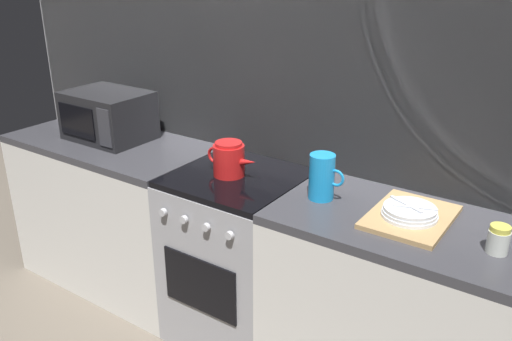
{
  "coord_description": "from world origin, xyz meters",
  "views": [
    {
      "loc": [
        1.41,
        -1.89,
        1.89
      ],
      "look_at": [
        0.11,
        0.0,
        0.95
      ],
      "focal_mm": 37.59,
      "sensor_mm": 36.0,
      "label": 1
    }
  ],
  "objects": [
    {
      "name": "ground_plane",
      "position": [
        0.0,
        0.0,
        0.0
      ],
      "size": [
        8.0,
        8.0,
        0.0
      ],
      "primitive_type": "plane",
      "color": "#6B6054"
    },
    {
      "name": "back_wall",
      "position": [
        0.0,
        0.32,
        1.2
      ],
      "size": [
        3.6,
        0.05,
        2.4
      ],
      "color": "gray",
      "rests_on": "ground_plane"
    },
    {
      "name": "counter_left",
      "position": [
        -0.9,
        0.0,
        0.45
      ],
      "size": [
        1.2,
        0.6,
        0.9
      ],
      "color": "silver",
      "rests_on": "ground_plane"
    },
    {
      "name": "stove_unit",
      "position": [
        -0.0,
        -0.0,
        0.45
      ],
      "size": [
        0.6,
        0.63,
        0.9
      ],
      "color": "#9E9EA3",
      "rests_on": "ground_plane"
    },
    {
      "name": "counter_right",
      "position": [
        0.9,
        0.0,
        0.45
      ],
      "size": [
        1.2,
        0.6,
        0.9
      ],
      "color": "silver",
      "rests_on": "ground_plane"
    },
    {
      "name": "microwave",
      "position": [
        -0.93,
        0.03,
        1.04
      ],
      "size": [
        0.46,
        0.35,
        0.27
      ],
      "color": "black",
      "rests_on": "counter_left"
    },
    {
      "name": "kettle",
      "position": [
        -0.03,
        -0.02,
        0.98
      ],
      "size": [
        0.28,
        0.15,
        0.17
      ],
      "color": "red",
      "rests_on": "stove_unit"
    },
    {
      "name": "pitcher",
      "position": [
        0.45,
        0.0,
        1.0
      ],
      "size": [
        0.16,
        0.11,
        0.2
      ],
      "color": "#198CD8",
      "rests_on": "counter_right"
    },
    {
      "name": "dish_pile",
      "position": [
        0.84,
        0.02,
        0.92
      ],
      "size": [
        0.3,
        0.4,
        0.07
      ],
      "color": "tan",
      "rests_on": "counter_right"
    },
    {
      "name": "spice_jar",
      "position": [
        1.18,
        -0.05,
        0.95
      ],
      "size": [
        0.08,
        0.08,
        0.1
      ],
      "color": "silver",
      "rests_on": "counter_right"
    }
  ]
}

